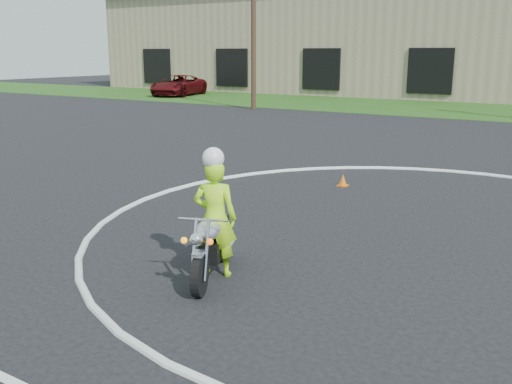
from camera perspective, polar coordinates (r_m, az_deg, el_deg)
The scene contains 5 objects.
ground at distance 8.21m, azimuth 9.97°, elevation -9.61°, with size 120.00×120.00×0.00m, color black.
primary_motorcycle at distance 8.35m, azimuth -4.51°, elevation -5.30°, with size 0.94×1.87×1.04m.
rider_primary_grp at distance 8.33m, azimuth -4.12°, elevation -2.26°, with size 0.75×0.63×1.93m.
pickup_grp at distance 44.25m, azimuth -7.76°, elevation 10.52°, with size 3.70×5.97×1.54m.
warehouse at distance 51.40m, azimuth 8.57°, elevation 14.72°, with size 41.00×17.00×8.30m.
Camera 1 is at (2.75, -7.02, 3.24)m, focal length 40.00 mm.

